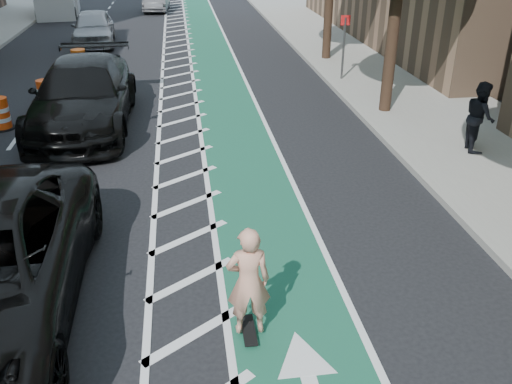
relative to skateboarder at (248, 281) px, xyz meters
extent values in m
plane|color=black|center=(-2.31, 1.49, -0.96)|extent=(120.00, 120.00, 0.00)
cube|color=#175240|center=(0.69, 11.49, -0.96)|extent=(2.00, 90.00, 0.01)
cube|color=silver|center=(-0.81, 11.49, -0.96)|extent=(1.40, 90.00, 0.01)
cube|color=gray|center=(7.19, 11.49, -0.89)|extent=(5.00, 90.00, 0.15)
cube|color=gray|center=(4.74, 11.49, -0.88)|extent=(0.12, 90.00, 0.16)
cylinder|color=#382619|center=(5.59, 9.49, 1.24)|extent=(0.36, 0.36, 4.40)
cylinder|color=#382619|center=(5.59, 17.49, 1.24)|extent=(0.36, 0.36, 4.40)
cylinder|color=#4C4C4C|center=(5.29, 13.49, 0.24)|extent=(0.08, 0.08, 2.40)
cube|color=red|center=(5.29, 13.49, 1.34)|extent=(0.35, 0.02, 0.35)
cube|color=black|center=(0.00, 0.00, -0.88)|extent=(0.20, 0.69, 0.03)
cylinder|color=black|center=(-0.07, 0.23, -0.94)|extent=(0.03, 0.05, 0.05)
cylinder|color=black|center=(0.07, 0.23, -0.94)|extent=(0.03, 0.05, 0.05)
cylinder|color=black|center=(-0.07, -0.23, -0.94)|extent=(0.03, 0.05, 0.05)
cylinder|color=black|center=(0.07, -0.23, -0.94)|extent=(0.03, 0.05, 0.05)
imported|color=tan|center=(0.00, 0.00, 0.00)|extent=(0.64, 0.42, 1.74)
imported|color=black|center=(-3.64, 9.79, 0.00)|extent=(2.76, 6.64, 1.92)
imported|color=#A1A0A5|center=(-4.91, 22.06, -0.14)|extent=(2.29, 4.96, 1.65)
imported|color=#5B5C61|center=(-2.11, 33.13, -0.24)|extent=(1.79, 4.50, 1.46)
imported|color=black|center=(6.75, 6.08, 0.09)|extent=(0.85, 1.00, 1.81)
cube|color=silver|center=(-8.19, 30.17, -0.11)|extent=(2.48, 2.08, 1.71)
cylinder|color=black|center=(-9.16, 29.60, -0.56)|extent=(0.38, 0.83, 0.80)
cylinder|color=black|center=(-7.12, 29.84, -0.56)|extent=(0.38, 0.83, 0.80)
cylinder|color=black|center=(-9.64, 33.68, -0.56)|extent=(0.38, 0.83, 0.80)
cylinder|color=black|center=(-7.60, 33.92, -0.56)|extent=(0.38, 0.83, 0.80)
cylinder|color=#F7460D|center=(-6.11, 9.88, -0.49)|extent=(0.54, 0.54, 0.94)
cylinder|color=silver|center=(-6.11, 9.88, -0.65)|extent=(0.55, 0.55, 0.13)
cylinder|color=black|center=(-6.11, 9.88, -0.94)|extent=(0.69, 0.69, 0.04)
cylinder|color=#FF490D|center=(-5.19, 11.86, -0.51)|extent=(0.53, 0.53, 0.91)
cylinder|color=silver|center=(-5.19, 11.86, -0.66)|extent=(0.54, 0.54, 0.12)
cylinder|color=silver|center=(-5.19, 11.86, -0.38)|extent=(0.54, 0.54, 0.12)
cylinder|color=black|center=(-5.19, 11.86, -0.94)|extent=(0.67, 0.67, 0.04)
cylinder|color=#F3580C|center=(-4.71, 15.99, -0.45)|extent=(0.59, 0.59, 1.02)
cylinder|color=silver|center=(-4.71, 15.99, -0.62)|extent=(0.60, 0.60, 0.14)
cylinder|color=silver|center=(-4.71, 15.99, -0.31)|extent=(0.60, 0.60, 0.14)
cylinder|color=black|center=(-4.71, 15.99, -0.94)|extent=(0.75, 0.75, 0.05)
camera|label=1|loc=(-0.76, -6.24, 4.58)|focal=38.00mm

